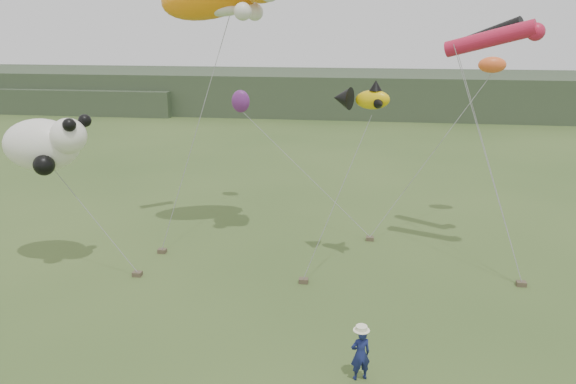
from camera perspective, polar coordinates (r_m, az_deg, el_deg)
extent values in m
plane|color=#385123|center=(16.52, 1.83, -15.88)|extent=(120.00, 120.00, 0.00)
cube|color=#2D3D28|center=(59.25, 6.63, 10.04)|extent=(90.00, 12.00, 4.00)
cube|color=#2D3D28|center=(64.52, -21.53, 8.88)|extent=(25.00, 8.00, 2.50)
imported|color=navy|center=(15.17, 7.37, -16.02)|extent=(0.62, 0.52, 1.46)
cube|color=brown|center=(23.33, -12.66, -5.86)|extent=(0.33, 0.26, 0.17)
cube|color=brown|center=(20.30, 1.59, -8.99)|extent=(0.33, 0.26, 0.17)
cube|color=brown|center=(21.71, 22.62, -8.59)|extent=(0.33, 0.26, 0.17)
cube|color=brown|center=(21.52, -15.06, -8.04)|extent=(0.33, 0.26, 0.17)
cube|color=brown|center=(24.27, 8.32, -4.70)|extent=(0.33, 0.26, 0.17)
ellipsoid|color=silver|center=(22.94, -6.83, 17.92)|extent=(1.65, 0.83, 0.52)
sphere|color=silver|center=(21.50, -4.62, 17.81)|extent=(0.66, 0.66, 0.66)
sphere|color=silver|center=(22.74, -3.39, 17.78)|extent=(0.66, 0.66, 0.66)
ellipsoid|color=#E1B90A|center=(20.19, 8.58, 9.26)|extent=(1.42, 0.97, 0.77)
cone|color=black|center=(20.48, 5.49, 9.47)|extent=(0.88, 0.99, 0.82)
cone|color=black|center=(20.14, 8.91, 10.65)|extent=(0.45, 0.45, 0.36)
cone|color=black|center=(19.76, 9.37, 8.79)|extent=(0.48, 0.51, 0.36)
cone|color=black|center=(20.66, 9.33, 9.14)|extent=(0.48, 0.51, 0.36)
cylinder|color=black|center=(23.47, 19.37, 14.67)|extent=(2.67, 2.04, 1.50)
sphere|color=black|center=(23.29, 22.85, 14.88)|extent=(0.57, 0.57, 0.57)
cylinder|color=#BE1939|center=(21.95, 19.79, 14.44)|extent=(3.13, 1.82, 1.38)
sphere|color=#BE1939|center=(21.78, 23.87, 14.66)|extent=(0.63, 0.63, 0.63)
ellipsoid|color=white|center=(22.35, -23.76, 4.41)|extent=(2.86, 1.91, 1.91)
sphere|color=white|center=(21.36, -21.41, 5.32)|extent=(1.27, 1.27, 1.27)
sphere|color=black|center=(20.77, -21.34, 6.37)|extent=(0.47, 0.47, 0.47)
sphere|color=black|center=(21.49, -19.94, 6.83)|extent=(0.47, 0.47, 0.47)
sphere|color=black|center=(21.49, -23.54, 2.52)|extent=(0.74, 0.74, 0.74)
sphere|color=black|center=(23.15, -25.03, 3.56)|extent=(0.74, 0.74, 0.74)
ellipsoid|color=#FF632A|center=(26.42, 20.03, 12.04)|extent=(1.19, 0.70, 0.70)
ellipsoid|color=#672472|center=(27.97, -4.84, 9.17)|extent=(0.91, 0.60, 1.11)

